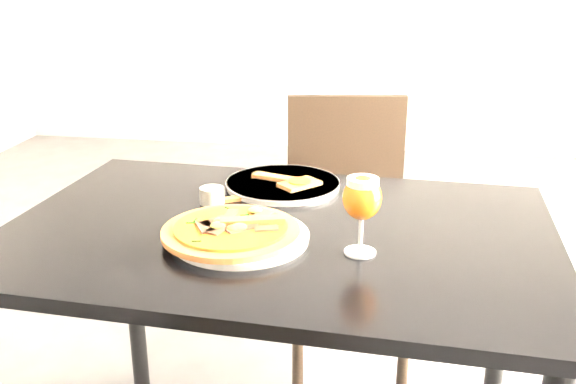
% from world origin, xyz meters
% --- Properties ---
extents(dining_table, '(1.25, 0.88, 0.75)m').
position_xyz_m(dining_table, '(0.03, -0.32, 0.66)').
color(dining_table, black).
rests_on(dining_table, ground).
extents(chair_far, '(0.47, 0.47, 0.89)m').
position_xyz_m(chair_far, '(0.15, 0.36, 0.49)').
color(chair_far, black).
rests_on(chair_far, ground).
extents(plate_main, '(0.37, 0.37, 0.02)m').
position_xyz_m(plate_main, '(-0.04, -0.40, 0.76)').
color(plate_main, white).
rests_on(plate_main, dining_table).
extents(pizza, '(0.29, 0.29, 0.03)m').
position_xyz_m(pizza, '(-0.05, -0.41, 0.78)').
color(pizza, brown).
rests_on(pizza, plate_main).
extents(plate_second, '(0.30, 0.30, 0.02)m').
position_xyz_m(plate_second, '(-0.00, -0.05, 0.76)').
color(plate_second, white).
rests_on(plate_second, dining_table).
extents(crust_scraps, '(0.19, 0.13, 0.01)m').
position_xyz_m(crust_scraps, '(0.02, -0.07, 0.77)').
color(crust_scraps, brown).
rests_on(crust_scraps, plate_second).
extents(loose_crust, '(0.10, 0.07, 0.01)m').
position_xyz_m(loose_crust, '(-0.12, -0.18, 0.75)').
color(loose_crust, brown).
rests_on(loose_crust, dining_table).
extents(sauce_cup, '(0.06, 0.06, 0.04)m').
position_xyz_m(sauce_cup, '(-0.15, -0.20, 0.77)').
color(sauce_cup, '#BBB9A8').
rests_on(sauce_cup, dining_table).
extents(beer_glass, '(0.08, 0.08, 0.16)m').
position_xyz_m(beer_glass, '(0.21, -0.43, 0.87)').
color(beer_glass, silver).
rests_on(beer_glass, dining_table).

